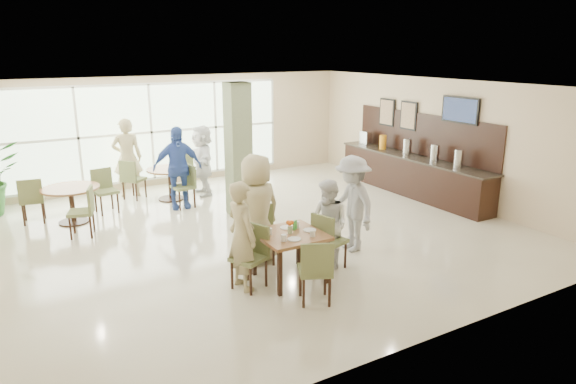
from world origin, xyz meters
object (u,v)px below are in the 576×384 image
adult_standing (127,158)px  round_table_right (170,176)px  teen_standing (352,204)px  adult_b (202,160)px  adult_a (177,168)px  teen_left (242,236)px  teen_right (329,225)px  main_table (290,239)px  buffet_counter (412,172)px  round_table_left (71,195)px  teen_far (257,209)px

adult_standing → round_table_right: bearing=147.8°
teen_standing → adult_b: size_ratio=1.00×
teen_standing → adult_a: 4.34m
teen_left → teen_right: teen_left is taller
main_table → teen_right: (0.77, 0.08, 0.07)m
buffet_counter → main_table: bearing=-152.2°
main_table → round_table_left: bearing=118.6°
adult_b → adult_standing: bearing=-106.6°
teen_far → adult_a: adult_a is taller
teen_far → teen_standing: bearing=159.4°
teen_left → teen_standing: (2.31, 0.39, 0.02)m
main_table → teen_right: teen_right is taller
round_table_left → teen_standing: 5.72m
buffet_counter → teen_standing: 4.09m
round_table_left → teen_left: teen_left is taller
round_table_left → adult_a: 2.25m
teen_right → teen_far: bearing=-140.8°
adult_b → teen_far: bearing=-1.4°
buffet_counter → adult_b: buffet_counter is taller
buffet_counter → adult_standing: bearing=151.2°
teen_far → teen_standing: teen_far is taller
main_table → round_table_left: 5.18m
round_table_left → teen_left: bearing=-68.9°
main_table → buffet_counter: 5.68m
teen_left → teen_standing: 2.34m
teen_far → adult_a: size_ratio=1.00×
adult_standing → adult_a: bearing=128.5°
buffet_counter → teen_standing: bearing=-148.1°
round_table_right → teen_left: (-0.54, -5.08, 0.26)m
teen_left → teen_far: size_ratio=0.90×
main_table → teen_right: 0.78m
teen_far → teen_right: size_ratio=1.26×
round_table_right → adult_a: 0.82m
main_table → round_table_right: same height
main_table → teen_standing: bearing=17.6°
teen_left → teen_standing: bearing=-85.6°
main_table → adult_a: size_ratio=0.53×
round_table_left → teen_far: size_ratio=0.62×
teen_standing → adult_a: bearing=-152.1°
round_table_left → adult_standing: adult_standing is taller
round_table_left → buffet_counter: bearing=-14.2°
teen_left → adult_a: (0.50, 4.34, 0.09)m
adult_a → adult_b: 1.17m
teen_left → teen_far: bearing=-44.8°
round_table_right → adult_a: bearing=-93.6°
round_table_left → adult_b: bearing=12.0°
teen_far → adult_a: bearing=-95.4°
adult_a → adult_standing: bearing=121.7°
teen_far → teen_right: bearing=130.4°
buffet_counter → teen_left: 6.32m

